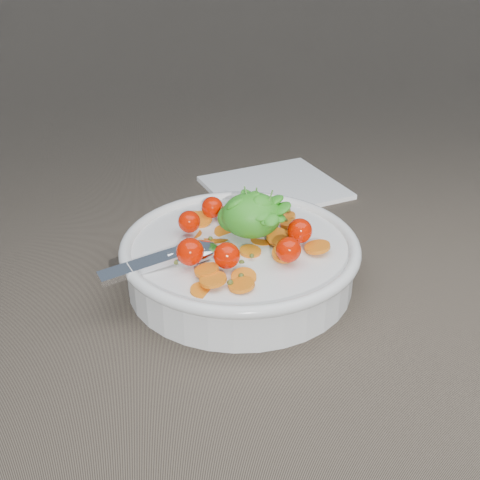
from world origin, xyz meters
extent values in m
plane|color=brown|center=(0.00, 0.00, 0.00)|extent=(6.00, 6.00, 0.00)
cylinder|color=white|center=(-0.03, 0.02, 0.02)|extent=(0.23, 0.23, 0.04)
torus|color=white|center=(-0.03, 0.02, 0.04)|extent=(0.24, 0.24, 0.01)
cylinder|color=white|center=(-0.03, 0.02, 0.00)|extent=(0.11, 0.11, 0.01)
cylinder|color=brown|center=(-0.03, 0.02, 0.02)|extent=(0.21, 0.21, 0.03)
cylinder|color=orange|center=(-0.04, 0.05, 0.04)|extent=(0.03, 0.03, 0.01)
cylinder|color=orange|center=(0.03, 0.08, 0.04)|extent=(0.04, 0.04, 0.01)
cylinder|color=orange|center=(-0.02, 0.01, 0.05)|extent=(0.03, 0.03, 0.01)
cylinder|color=orange|center=(0.03, 0.02, 0.04)|extent=(0.03, 0.03, 0.01)
cylinder|color=orange|center=(-0.08, 0.06, 0.04)|extent=(0.03, 0.03, 0.01)
cylinder|color=orange|center=(0.03, 0.05, 0.05)|extent=(0.03, 0.03, 0.01)
cylinder|color=orange|center=(-0.03, -0.04, 0.05)|extent=(0.03, 0.03, 0.01)
cylinder|color=orange|center=(-0.06, -0.05, 0.05)|extent=(0.03, 0.03, 0.01)
cylinder|color=orange|center=(0.01, 0.02, 0.05)|extent=(0.03, 0.03, 0.01)
cylinder|color=orange|center=(-0.07, 0.09, 0.04)|extent=(0.03, 0.03, 0.01)
cylinder|color=orange|center=(-0.07, -0.05, 0.04)|extent=(0.03, 0.03, 0.01)
cylinder|color=orange|center=(0.01, -0.01, 0.05)|extent=(0.03, 0.03, 0.01)
cylinder|color=orange|center=(0.02, 0.02, 0.05)|extent=(0.02, 0.02, 0.01)
cylinder|color=orange|center=(-0.07, -0.03, 0.05)|extent=(0.03, 0.03, 0.01)
cylinder|color=orange|center=(0.05, 0.00, 0.05)|extent=(0.03, 0.03, 0.01)
cylinder|color=orange|center=(-0.02, 0.10, 0.04)|extent=(0.03, 0.03, 0.01)
cylinder|color=orange|center=(-0.08, 0.02, 0.04)|extent=(0.03, 0.03, 0.01)
cylinder|color=orange|center=(-0.06, 0.08, 0.05)|extent=(0.04, 0.04, 0.01)
cylinder|color=orange|center=(0.00, 0.03, 0.04)|extent=(0.04, 0.04, 0.00)
cylinder|color=orange|center=(-0.05, 0.04, 0.04)|extent=(0.03, 0.03, 0.01)
cylinder|color=orange|center=(-0.04, -0.05, 0.05)|extent=(0.03, 0.03, 0.01)
sphere|color=#48531B|center=(0.05, 0.06, 0.05)|extent=(0.01, 0.01, 0.01)
sphere|color=#48531B|center=(-0.03, -0.01, 0.04)|extent=(0.01, 0.01, 0.01)
sphere|color=#48531B|center=(0.03, 0.06, 0.05)|extent=(0.01, 0.01, 0.01)
sphere|color=#48531B|center=(-0.03, 0.07, 0.04)|extent=(0.00, 0.00, 0.00)
sphere|color=#48531B|center=(0.03, 0.08, 0.05)|extent=(0.01, 0.01, 0.01)
sphere|color=#48531B|center=(0.03, 0.08, 0.05)|extent=(0.01, 0.01, 0.01)
sphere|color=#48531B|center=(-0.01, 0.06, 0.05)|extent=(0.00, 0.00, 0.00)
sphere|color=#48531B|center=(0.04, 0.04, 0.05)|extent=(0.01, 0.01, 0.01)
sphere|color=#48531B|center=(0.04, 0.08, 0.04)|extent=(0.00, 0.00, 0.00)
sphere|color=#48531B|center=(-0.02, -0.01, 0.05)|extent=(0.00, 0.00, 0.00)
sphere|color=#48531B|center=(-0.09, 0.01, 0.05)|extent=(0.01, 0.01, 0.01)
sphere|color=#48531B|center=(-0.04, -0.04, 0.05)|extent=(0.01, 0.01, 0.01)
sphere|color=#48531B|center=(-0.07, 0.00, 0.05)|extent=(0.01, 0.01, 0.01)
sphere|color=#48531B|center=(-0.02, 0.08, 0.04)|extent=(0.01, 0.01, 0.01)
sphere|color=#48531B|center=(-0.09, -0.01, 0.05)|extent=(0.01, 0.01, 0.01)
sphere|color=#48531B|center=(-0.01, 0.07, 0.05)|extent=(0.01, 0.01, 0.01)
sphere|color=#48531B|center=(-0.05, -0.05, 0.05)|extent=(0.01, 0.01, 0.01)
sphere|color=#48531B|center=(-0.04, -0.01, 0.05)|extent=(0.00, 0.00, 0.00)
sphere|color=#48531B|center=(-0.06, 0.04, 0.05)|extent=(0.00, 0.00, 0.00)
sphere|color=red|center=(0.03, 0.02, 0.06)|extent=(0.02, 0.02, 0.02)
sphere|color=red|center=(0.01, 0.06, 0.06)|extent=(0.02, 0.02, 0.02)
sphere|color=red|center=(-0.05, 0.08, 0.06)|extent=(0.02, 0.02, 0.02)
sphere|color=red|center=(-0.07, 0.05, 0.06)|extent=(0.02, 0.02, 0.02)
sphere|color=red|center=(-0.08, -0.01, 0.06)|extent=(0.03, 0.03, 0.03)
sphere|color=red|center=(-0.05, -0.02, 0.06)|extent=(0.02, 0.02, 0.02)
sphere|color=red|center=(0.01, -0.02, 0.06)|extent=(0.02, 0.02, 0.02)
ellipsoid|color=green|center=(-0.01, 0.03, 0.07)|extent=(0.06, 0.05, 0.04)
ellipsoid|color=green|center=(-0.03, 0.04, 0.06)|extent=(0.03, 0.03, 0.03)
ellipsoid|color=green|center=(0.00, 0.01, 0.08)|extent=(0.02, 0.02, 0.02)
ellipsoid|color=green|center=(-0.01, 0.03, 0.08)|extent=(0.01, 0.02, 0.01)
ellipsoid|color=green|center=(0.01, 0.02, 0.07)|extent=(0.02, 0.02, 0.01)
ellipsoid|color=green|center=(-0.01, 0.03, 0.07)|extent=(0.02, 0.02, 0.01)
ellipsoid|color=green|center=(-0.01, 0.03, 0.09)|extent=(0.02, 0.02, 0.02)
ellipsoid|color=green|center=(-0.03, 0.03, 0.09)|extent=(0.02, 0.02, 0.02)
ellipsoid|color=green|center=(-0.01, 0.03, 0.08)|extent=(0.02, 0.02, 0.02)
ellipsoid|color=green|center=(-0.02, 0.05, 0.08)|extent=(0.02, 0.03, 0.02)
ellipsoid|color=green|center=(-0.02, 0.02, 0.08)|extent=(0.03, 0.03, 0.02)
ellipsoid|color=green|center=(-0.02, 0.04, 0.09)|extent=(0.02, 0.02, 0.02)
ellipsoid|color=green|center=(-0.03, 0.05, 0.07)|extent=(0.02, 0.02, 0.01)
ellipsoid|color=green|center=(-0.02, 0.05, 0.08)|extent=(0.02, 0.02, 0.01)
ellipsoid|color=green|center=(-0.01, 0.03, 0.08)|extent=(0.02, 0.02, 0.02)
ellipsoid|color=green|center=(0.00, 0.01, 0.08)|extent=(0.02, 0.02, 0.02)
ellipsoid|color=green|center=(-0.01, 0.01, 0.08)|extent=(0.03, 0.03, 0.01)
ellipsoid|color=green|center=(-0.01, 0.04, 0.07)|extent=(0.02, 0.02, 0.02)
ellipsoid|color=green|center=(-0.01, 0.03, 0.08)|extent=(0.02, 0.02, 0.02)
ellipsoid|color=green|center=(0.01, 0.04, 0.08)|extent=(0.03, 0.03, 0.02)
ellipsoid|color=green|center=(0.00, 0.02, 0.09)|extent=(0.03, 0.02, 0.02)
ellipsoid|color=green|center=(0.01, 0.03, 0.08)|extent=(0.03, 0.03, 0.02)
ellipsoid|color=green|center=(-0.02, 0.02, 0.07)|extent=(0.02, 0.02, 0.01)
ellipsoid|color=green|center=(-0.01, 0.03, 0.09)|extent=(0.02, 0.02, 0.02)
cylinder|color=#4C8C33|center=(-0.02, 0.03, 0.08)|extent=(0.01, 0.01, 0.04)
cylinder|color=#4C8C33|center=(0.00, 0.02, 0.08)|extent=(0.01, 0.01, 0.04)
cylinder|color=#4C8C33|center=(-0.01, 0.03, 0.08)|extent=(0.00, 0.01, 0.04)
ellipsoid|color=silver|center=(-0.08, 0.01, 0.05)|extent=(0.06, 0.05, 0.02)
cube|color=silver|center=(-0.11, 0.00, 0.05)|extent=(0.10, 0.05, 0.01)
cylinder|color=silver|center=(-0.09, 0.00, 0.05)|extent=(0.02, 0.01, 0.01)
cube|color=white|center=(0.05, 0.24, 0.00)|extent=(0.20, 0.19, 0.01)
camera|label=1|loc=(-0.10, -0.49, 0.34)|focal=45.00mm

